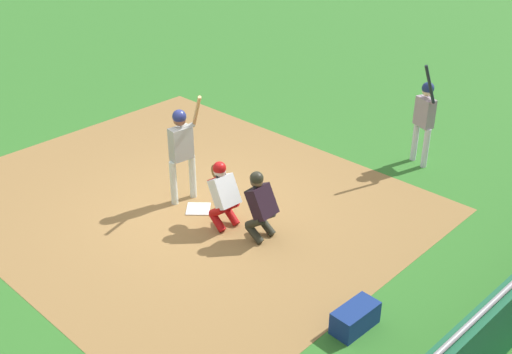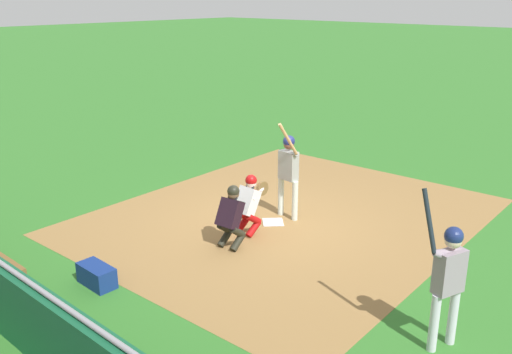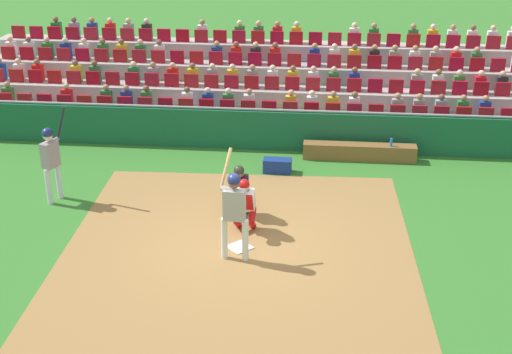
% 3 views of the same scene
% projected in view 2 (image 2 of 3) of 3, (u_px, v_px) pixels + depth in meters
% --- Properties ---
extents(ground_plane, '(160.00, 160.00, 0.00)m').
position_uv_depth(ground_plane, '(273.00, 223.00, 12.04)').
color(ground_plane, '#317128').
extents(infield_dirt_patch, '(7.51, 8.90, 0.01)m').
position_uv_depth(infield_dirt_patch, '(287.00, 216.00, 12.39)').
color(infield_dirt_patch, olive).
rests_on(infield_dirt_patch, ground_plane).
extents(home_plate_marker, '(0.62, 0.62, 0.02)m').
position_uv_depth(home_plate_marker, '(273.00, 222.00, 12.03)').
color(home_plate_marker, white).
rests_on(home_plate_marker, infield_dirt_patch).
extents(batter_at_plate, '(0.59, 0.63, 2.24)m').
position_uv_depth(batter_at_plate, '(288.00, 167.00, 11.96)').
color(batter_at_plate, silver).
rests_on(batter_at_plate, ground_plane).
extents(catcher_crouching, '(0.47, 0.71, 1.28)m').
position_uv_depth(catcher_crouching, '(249.00, 201.00, 11.30)').
color(catcher_crouching, '#B30F10').
rests_on(catcher_crouching, ground_plane).
extents(home_plate_umpire, '(0.49, 0.50, 1.28)m').
position_uv_depth(home_plate_umpire, '(231.00, 214.00, 10.66)').
color(home_plate_umpire, '#28281C').
rests_on(home_plate_umpire, ground_plane).
extents(dugout_wall, '(17.66, 0.24, 1.19)m').
position_uv_depth(dugout_wall, '(12.00, 304.00, 7.81)').
color(dugout_wall, '#165735').
rests_on(dugout_wall, ground_plane).
extents(equipment_duffel_bag, '(0.73, 0.37, 0.36)m').
position_uv_depth(equipment_duffel_bag, '(97.00, 275.00, 9.41)').
color(equipment_duffel_bag, navy).
rests_on(equipment_duffel_bag, ground_plane).
extents(on_deck_batter, '(0.63, 0.54, 2.32)m').
position_uv_depth(on_deck_batter, '(448.00, 274.00, 7.46)').
color(on_deck_batter, silver).
rests_on(on_deck_batter, ground_plane).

